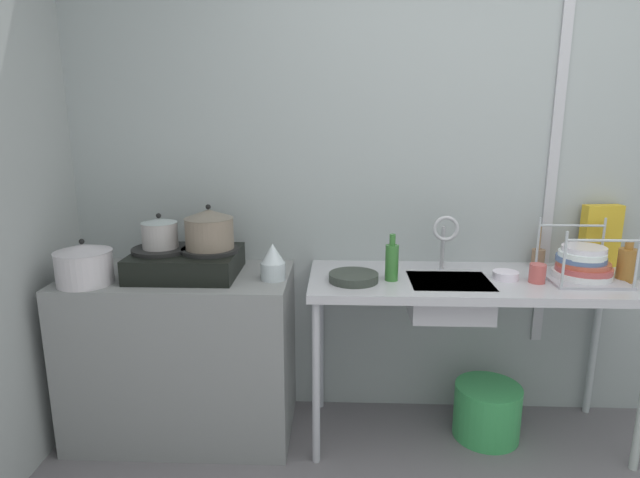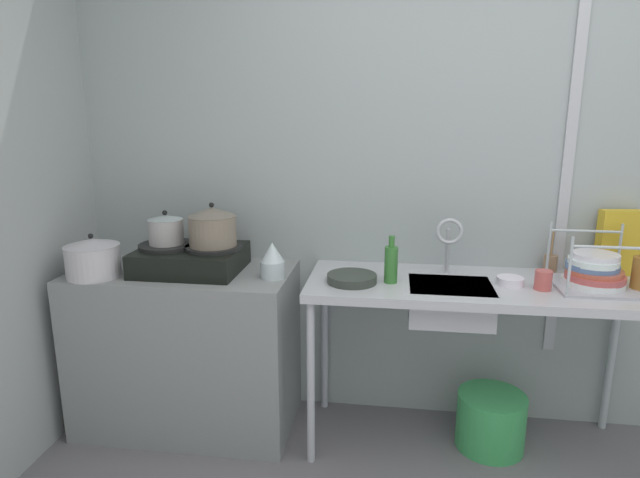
# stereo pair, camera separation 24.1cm
# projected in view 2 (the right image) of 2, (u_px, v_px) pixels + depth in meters

# --- Properties ---
(wall_back) EXTENTS (4.95, 0.10, 2.66)m
(wall_back) POSITION_uv_depth(u_px,v_px,m) (493.00, 163.00, 2.56)
(wall_back) COLOR #9AA1A3
(wall_back) RESTS_ON ground
(wall_metal_strip) EXTENTS (0.05, 0.01, 2.13)m
(wall_metal_strip) POSITION_uv_depth(u_px,v_px,m) (571.00, 137.00, 2.43)
(wall_metal_strip) COLOR #B7B5BD
(counter_concrete) EXTENTS (1.06, 0.55, 0.82)m
(counter_concrete) POSITION_uv_depth(u_px,v_px,m) (188.00, 348.00, 2.66)
(counter_concrete) COLOR gray
(counter_concrete) RESTS_ON ground
(counter_sink) EXTENTS (1.52, 0.55, 0.82)m
(counter_sink) POSITION_uv_depth(u_px,v_px,m) (474.00, 296.00, 2.39)
(counter_sink) COLOR #B7B5BD
(counter_sink) RESTS_ON ground
(stove) EXTENTS (0.50, 0.40, 0.13)m
(stove) POSITION_uv_depth(u_px,v_px,m) (191.00, 258.00, 2.55)
(stove) COLOR black
(stove) RESTS_ON counter_concrete
(pot_on_left_burner) EXTENTS (0.17, 0.17, 0.16)m
(pot_on_left_burner) POSITION_uv_depth(u_px,v_px,m) (166.00, 229.00, 2.53)
(pot_on_left_burner) COLOR #A59E9D
(pot_on_left_burner) RESTS_ON stove
(pot_on_right_burner) EXTENTS (0.23, 0.23, 0.21)m
(pot_on_right_burner) POSITION_uv_depth(u_px,v_px,m) (212.00, 226.00, 2.49)
(pot_on_right_burner) COLOR #7B6B5B
(pot_on_right_burner) RESTS_ON stove
(pot_beside_stove) EXTENTS (0.25, 0.25, 0.21)m
(pot_beside_stove) POSITION_uv_depth(u_px,v_px,m) (93.00, 258.00, 2.45)
(pot_beside_stove) COLOR silver
(pot_beside_stove) RESTS_ON counter_concrete
(percolator) EXTENTS (0.11, 0.11, 0.17)m
(percolator) POSITION_uv_depth(u_px,v_px,m) (272.00, 261.00, 2.43)
(percolator) COLOR silver
(percolator) RESTS_ON counter_concrete
(sink_basin) EXTENTS (0.37, 0.30, 0.16)m
(sink_basin) POSITION_uv_depth(u_px,v_px,m) (450.00, 302.00, 2.37)
(sink_basin) COLOR #B7B5BD
(sink_basin) RESTS_ON counter_sink
(faucet) EXTENTS (0.12, 0.07, 0.28)m
(faucet) POSITION_uv_depth(u_px,v_px,m) (449.00, 236.00, 2.44)
(faucet) COLOR #B7B5BD
(faucet) RESTS_ON counter_sink
(frying_pan) EXTENTS (0.23, 0.23, 0.04)m
(frying_pan) POSITION_uv_depth(u_px,v_px,m) (352.00, 278.00, 2.38)
(frying_pan) COLOR #323831
(frying_pan) RESTS_ON counter_sink
(dish_rack) EXTENTS (0.33, 0.33, 0.26)m
(dish_rack) POSITION_uv_depth(u_px,v_px,m) (594.00, 272.00, 2.30)
(dish_rack) COLOR #B0B6BC
(dish_rack) RESTS_ON counter_sink
(cup_by_rack) EXTENTS (0.07, 0.07, 0.09)m
(cup_by_rack) POSITION_uv_depth(u_px,v_px,m) (543.00, 280.00, 2.28)
(cup_by_rack) COLOR #C45450
(cup_by_rack) RESTS_ON counter_sink
(small_bowl_on_drainboard) EXTENTS (0.12, 0.12, 0.04)m
(small_bowl_on_drainboard) POSITION_uv_depth(u_px,v_px,m) (510.00, 281.00, 2.34)
(small_bowl_on_drainboard) COLOR white
(small_bowl_on_drainboard) RESTS_ON counter_sink
(bottle_by_sink) EXTENTS (0.06, 0.06, 0.22)m
(bottle_by_sink) POSITION_uv_depth(u_px,v_px,m) (391.00, 263.00, 2.36)
(bottle_by_sink) COLOR #34722F
(bottle_by_sink) RESTS_ON counter_sink
(cereal_box) EXTENTS (0.19, 0.09, 0.31)m
(cereal_box) POSITION_uv_depth(u_px,v_px,m) (618.00, 243.00, 2.47)
(cereal_box) COLOR gold
(cereal_box) RESTS_ON counter_sink
(utensil_jar) EXTENTS (0.06, 0.07, 0.20)m
(utensil_jar) POSITION_uv_depth(u_px,v_px,m) (550.00, 263.00, 2.53)
(utensil_jar) COLOR #916E52
(utensil_jar) RESTS_ON counter_sink
(bucket_on_floor) EXTENTS (0.32, 0.32, 0.27)m
(bucket_on_floor) POSITION_uv_depth(u_px,v_px,m) (491.00, 421.00, 2.52)
(bucket_on_floor) COLOR green
(bucket_on_floor) RESTS_ON ground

